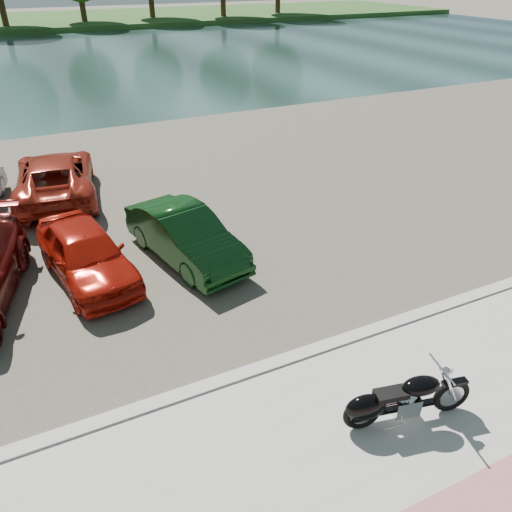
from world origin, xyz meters
The scene contains 10 objects.
ground centered at (0.00, 0.00, 0.00)m, with size 200.00×200.00×0.00m, color #595447.
promenade centered at (0.00, -1.00, 0.05)m, with size 60.00×6.00×0.10m, color #A6A49C.
kerb centered at (0.00, 2.00, 0.07)m, with size 60.00×0.30×0.14m, color #A6A49C.
parking_lot centered at (0.00, 11.00, 0.02)m, with size 60.00×18.00×0.04m, color #474139.
river centered at (0.00, 40.00, 0.00)m, with size 120.00×40.00×0.00m, color #1B322E.
far_bank centered at (0.00, 72.00, 0.30)m, with size 120.00×24.00×0.60m, color #22481A.
motorcycle centered at (0.40, -0.13, 0.56)m, with size 2.30×0.88×1.05m.
car_4 centered at (-3.48, 6.84, 0.73)m, with size 1.63×4.06×1.38m, color #AC170B.
car_5 centered at (-0.98, 6.69, 0.72)m, with size 1.45×4.16×1.37m, color black.
car_10 centered at (-3.56, 12.40, 0.77)m, with size 2.42×5.25×1.46m, color #9F2A1A.
Camera 1 is at (-4.28, -4.46, 6.87)m, focal length 35.00 mm.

